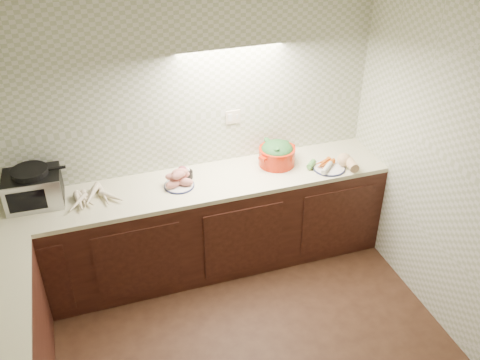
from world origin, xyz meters
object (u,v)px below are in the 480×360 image
object	(u,v)px
sweet_potato_plate	(179,180)
dutch_oven	(277,153)
parsnip_pile	(93,196)
onion_bowl	(184,173)
veg_plate	(335,163)
toaster_oven	(33,187)

from	to	relation	value
sweet_potato_plate	dutch_oven	xyz separation A→B (m)	(0.91, 0.07, 0.05)
parsnip_pile	onion_bowl	bearing A→B (deg)	7.59
sweet_potato_plate	veg_plate	size ratio (longest dim) A/B	0.59
toaster_oven	dutch_oven	world-z (taller)	toaster_oven
onion_bowl	dutch_oven	bearing A→B (deg)	-2.92
veg_plate	dutch_oven	bearing A→B (deg)	154.64
parsnip_pile	onion_bowl	world-z (taller)	onion_bowl
sweet_potato_plate	onion_bowl	bearing A→B (deg)	58.35
sweet_potato_plate	dutch_oven	distance (m)	0.91
onion_bowl	veg_plate	bearing A→B (deg)	-11.46
toaster_oven	parsnip_pile	xyz separation A→B (m)	(0.43, -0.11, -0.11)
parsnip_pile	dutch_oven	size ratio (longest dim) A/B	0.95
parsnip_pile	veg_plate	bearing A→B (deg)	-4.45
toaster_oven	sweet_potato_plate	world-z (taller)	toaster_oven
dutch_oven	toaster_oven	bearing A→B (deg)	154.85
onion_bowl	veg_plate	world-z (taller)	veg_plate
parsnip_pile	sweet_potato_plate	xyz separation A→B (m)	(0.70, -0.01, 0.02)
veg_plate	sweet_potato_plate	bearing A→B (deg)	173.82
onion_bowl	parsnip_pile	bearing A→B (deg)	-172.41
dutch_oven	veg_plate	xyz separation A→B (m)	(0.47, -0.22, -0.06)
parsnip_pile	dutch_oven	bearing A→B (deg)	2.15
dutch_oven	parsnip_pile	bearing A→B (deg)	158.30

